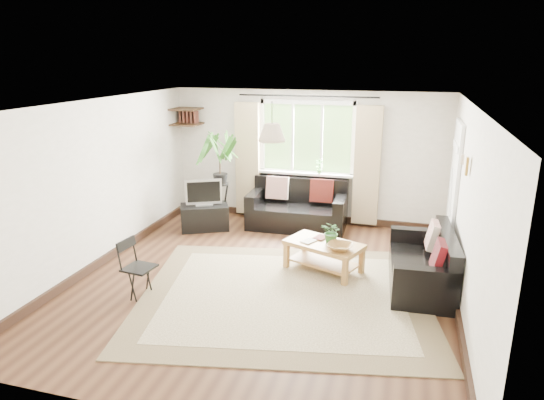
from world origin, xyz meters
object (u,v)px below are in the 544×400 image
(coffee_table, at_px, (324,257))
(tv_stand, at_px, (205,217))
(palm_stand, at_px, (220,180))
(sofa_back, at_px, (297,206))
(folding_chair, at_px, (139,269))
(sofa_right, at_px, (421,261))

(coffee_table, relative_size, tv_stand, 1.28)
(coffee_table, height_order, palm_stand, palm_stand)
(sofa_back, bearing_deg, coffee_table, -66.83)
(tv_stand, distance_m, folding_chair, 2.58)
(sofa_right, relative_size, tv_stand, 1.89)
(sofa_back, relative_size, coffee_table, 1.62)
(coffee_table, distance_m, palm_stand, 2.66)
(palm_stand, bearing_deg, sofa_right, -24.66)
(sofa_back, height_order, tv_stand, sofa_back)
(tv_stand, height_order, palm_stand, palm_stand)
(coffee_table, height_order, folding_chair, folding_chair)
(sofa_right, distance_m, folding_chair, 3.67)
(sofa_back, distance_m, coffee_table, 1.88)
(coffee_table, xyz_separation_m, folding_chair, (-2.13, -1.39, 0.16))
(sofa_back, bearing_deg, folding_chair, -115.00)
(tv_stand, xyz_separation_m, folding_chair, (0.22, -2.56, 0.15))
(sofa_back, height_order, palm_stand, palm_stand)
(sofa_back, relative_size, sofa_right, 1.10)
(sofa_right, distance_m, tv_stand, 3.90)
(palm_stand, relative_size, folding_chair, 2.26)
(palm_stand, bearing_deg, tv_stand, -125.76)
(sofa_back, distance_m, tv_stand, 1.66)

